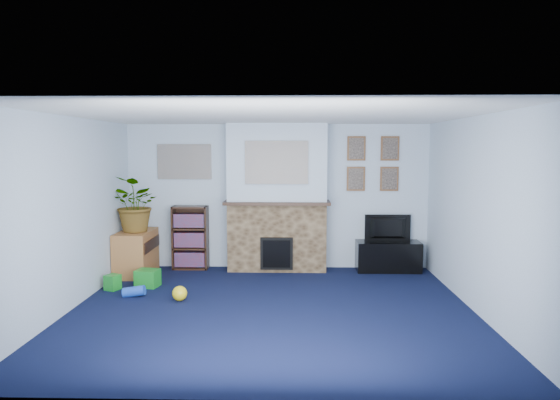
{
  "coord_description": "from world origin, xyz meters",
  "views": [
    {
      "loc": [
        0.26,
        -6.03,
        2.01
      ],
      "look_at": [
        0.08,
        0.76,
        1.3
      ],
      "focal_mm": 32.0,
      "sensor_mm": 36.0,
      "label": 1
    }
  ],
  "objects_px": {
    "bookshelf": "(191,239)",
    "sideboard": "(136,252)",
    "tv_stand": "(388,257)",
    "television": "(388,228)"
  },
  "relations": [
    {
      "from": "television",
      "to": "bookshelf",
      "type": "xyz_separation_m",
      "value": [
        -3.26,
        0.06,
        -0.2
      ]
    },
    {
      "from": "tv_stand",
      "to": "sideboard",
      "type": "relative_size",
      "value": 1.16
    },
    {
      "from": "television",
      "to": "sideboard",
      "type": "relative_size",
      "value": 0.84
    },
    {
      "from": "tv_stand",
      "to": "television",
      "type": "relative_size",
      "value": 1.38
    },
    {
      "from": "tv_stand",
      "to": "bookshelf",
      "type": "height_order",
      "value": "bookshelf"
    },
    {
      "from": "bookshelf",
      "to": "tv_stand",
      "type": "bearing_deg",
      "value": -1.34
    },
    {
      "from": "tv_stand",
      "to": "bookshelf",
      "type": "xyz_separation_m",
      "value": [
        -3.26,
        0.08,
        0.28
      ]
    },
    {
      "from": "bookshelf",
      "to": "television",
      "type": "bearing_deg",
      "value": -0.99
    },
    {
      "from": "bookshelf",
      "to": "sideboard",
      "type": "bearing_deg",
      "value": -154.2
    },
    {
      "from": "television",
      "to": "bookshelf",
      "type": "distance_m",
      "value": 3.27
    }
  ]
}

